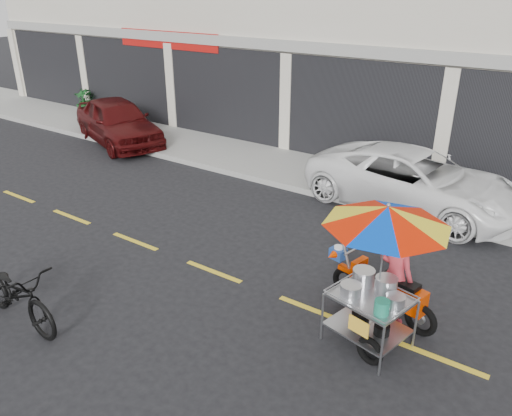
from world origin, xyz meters
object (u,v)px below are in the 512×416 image
Objects in this scene: near_bicycle at (17,294)px; white_pickup at (414,181)px; maroon_sedan at (118,121)px; food_vendor_rig at (387,251)px.

white_pickup is at bearing -22.38° from near_bicycle.
maroon_sedan is at bearing 42.00° from near_bicycle.
food_vendor_rig is (10.41, -4.34, 0.65)m from maroon_sedan.
white_pickup is 2.52× the size of near_bicycle.
white_pickup is 2.21× the size of food_vendor_rig.
food_vendor_rig is (1.07, -4.66, 0.69)m from white_pickup.
white_pickup is 4.83m from food_vendor_rig.
maroon_sedan is 9.26m from near_bicycle.
white_pickup is at bearing 115.84° from food_vendor_rig.
food_vendor_rig is at bearing -55.83° from near_bicycle.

